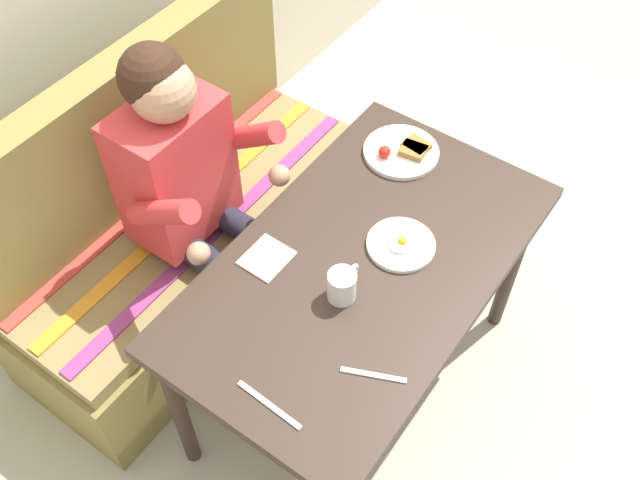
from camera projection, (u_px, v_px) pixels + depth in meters
ground_plane at (354, 383)px, 2.64m from camera, size 8.00×8.00×0.00m
table at (362, 279)px, 2.13m from camera, size 1.20×0.70×0.73m
couch at (184, 230)px, 2.66m from camera, size 1.44×0.56×1.00m
person at (193, 183)px, 2.24m from camera, size 0.45×0.61×1.21m
plate_breakfast at (403, 151)px, 2.33m from camera, size 0.24×0.24×0.05m
plate_eggs at (401, 244)px, 2.10m from camera, size 0.20×0.20×0.04m
coffee_mug at (342, 285)px, 1.96m from camera, size 0.12×0.08×0.09m
napkin at (267, 258)px, 2.07m from camera, size 0.14×0.12×0.01m
fork at (373, 375)px, 1.84m from camera, size 0.08×0.16×0.00m
knife at (269, 405)px, 1.79m from camera, size 0.02×0.20×0.00m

